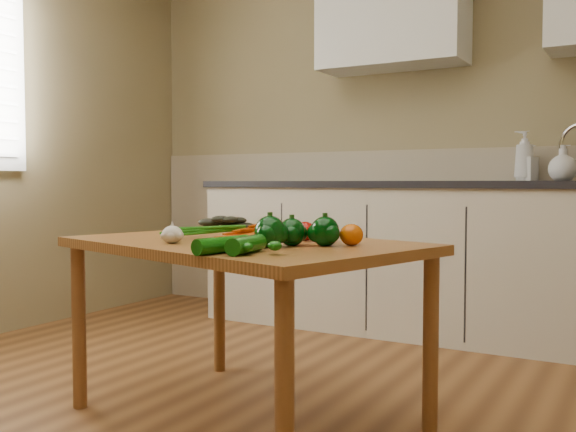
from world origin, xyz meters
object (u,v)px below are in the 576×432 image
at_px(soap_bottle_b, 527,163).
at_px(tomato_a, 305,231).
at_px(carrot_bunch, 234,232).
at_px(tomato_b, 323,233).
at_px(soap_bottle_c, 563,163).
at_px(pepper_c, 270,232).
at_px(pepper_a, 292,232).
at_px(leafy_greens, 227,221).
at_px(zucchini_b, 222,245).
at_px(soap_bottle_a, 524,156).
at_px(table, 242,261).
at_px(garlic_bulb, 172,235).
at_px(tomato_c, 351,235).
at_px(zucchini_a, 246,245).
at_px(pepper_b, 325,231).

relative_size(soap_bottle_b, tomato_a, 2.66).
relative_size(carrot_bunch, tomato_b, 3.03).
height_order(soap_bottle_c, pepper_c, soap_bottle_c).
bearing_deg(pepper_a, tomato_a, 104.43).
bearing_deg(soap_bottle_b, pepper_a, -172.51).
bearing_deg(leafy_greens, carrot_bunch, -51.79).
bearing_deg(pepper_c, zucchini_b, -99.66).
relative_size(soap_bottle_a, zucchini_b, 1.38).
xyz_separation_m(soap_bottle_a, carrot_bunch, (-0.69, -1.91, -0.33)).
bearing_deg(table, pepper_c, -21.50).
height_order(pepper_c, tomato_a, pepper_c).
height_order(leafy_greens, tomato_a, leafy_greens).
height_order(garlic_bulb, pepper_c, pepper_c).
bearing_deg(pepper_a, table, 162.75).
bearing_deg(carrot_bunch, soap_bottle_b, 85.27).
xyz_separation_m(tomato_c, zucchini_a, (-0.18, -0.37, -0.01)).
bearing_deg(soap_bottle_b, table, 179.99).
bearing_deg(tomato_a, table, -152.21).
relative_size(tomato_b, tomato_c, 0.97).
height_order(soap_bottle_c, pepper_b, soap_bottle_c).
bearing_deg(soap_bottle_a, pepper_c, -21.79).
bearing_deg(zucchini_a, tomato_b, 84.39).
relative_size(pepper_c, tomato_b, 1.32).
distance_m(soap_bottle_a, soap_bottle_b, 0.04).
bearing_deg(table, pepper_a, -1.75).
distance_m(carrot_bunch, leafy_greens, 0.48).
xyz_separation_m(leafy_greens, zucchini_b, (0.51, -0.74, -0.02)).
xyz_separation_m(pepper_c, tomato_c, (0.21, 0.19, -0.01)).
relative_size(pepper_a, tomato_b, 1.18).
bearing_deg(zucchini_a, soap_bottle_c, 73.89).
bearing_deg(soap_bottle_c, soap_bottle_b, 58.35).
distance_m(soap_bottle_a, pepper_c, 2.13).
height_order(tomato_a, tomato_b, tomato_b).
distance_m(pepper_c, zucchini_b, 0.22).
distance_m(pepper_b, tomato_b, 0.12).
bearing_deg(pepper_c, pepper_b, 45.44).
height_order(soap_bottle_a, tomato_c, soap_bottle_a).
xyz_separation_m(leafy_greens, tomato_b, (0.61, -0.29, -0.01)).
bearing_deg(carrot_bunch, zucchini_a, -35.12).
bearing_deg(garlic_bulb, tomato_c, 22.39).
bearing_deg(leafy_greens, tomato_a, -25.65).
bearing_deg(soap_bottle_a, garlic_bulb, -30.73).
bearing_deg(tomato_a, pepper_c, -86.90).
bearing_deg(tomato_c, garlic_bulb, -157.61).
relative_size(leafy_greens, tomato_b, 2.33).
bearing_deg(zucchini_b, pepper_c, 80.34).
height_order(table, garlic_bulb, garlic_bulb).
distance_m(tomato_b, tomato_c, 0.14).
xyz_separation_m(table, soap_bottle_a, (0.66, 1.89, 0.44)).
xyz_separation_m(carrot_bunch, leafy_greens, (-0.30, 0.38, 0.01)).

